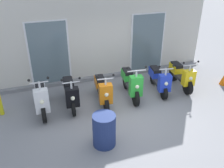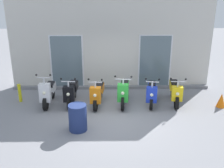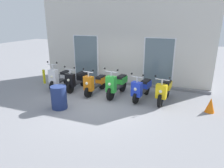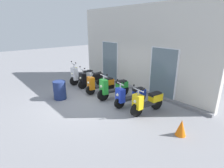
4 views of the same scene
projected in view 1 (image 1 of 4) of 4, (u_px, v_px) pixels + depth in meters
The scene contains 10 objects.
ground_plane at pixel (130, 116), 6.96m from camera, with size 40.00×40.00×0.00m, color gray.
storefront_facade at pixel (100, 24), 8.47m from camera, with size 8.34×0.50×4.13m.
scooter_white at pixel (42, 98), 6.94m from camera, with size 0.54×1.57×1.34m.
scooter_black at pixel (70, 92), 7.25m from camera, with size 0.55×1.55×1.18m.
scooter_orange at pixel (103, 90), 7.46m from camera, with size 0.56×1.59×1.19m.
scooter_green at pixel (131, 83), 7.73m from camera, with size 0.62×1.66×1.28m.
scooter_blue at pixel (159, 79), 8.10m from camera, with size 0.61×1.53×1.17m.
scooter_yellow at pixel (181, 75), 8.37m from camera, with size 0.57×1.58×1.16m.
curb_bollard at pixel (0, 104), 6.91m from camera, with size 0.12×0.12×0.70m, color yellow.
trash_bin at pixel (104, 130), 5.75m from camera, with size 0.56×0.56×0.83m, color navy.
Camera 1 is at (-2.41, -5.25, 4.04)m, focal length 38.78 mm.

